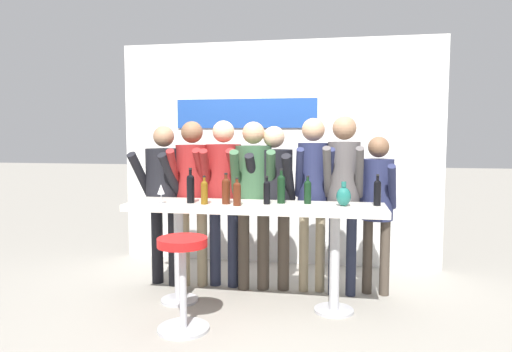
% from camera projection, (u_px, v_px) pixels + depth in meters
% --- Properties ---
extents(ground_plane, '(40.00, 40.00, 0.00)m').
position_uv_depth(ground_plane, '(254.00, 306.00, 4.29)').
color(ground_plane, gray).
extents(back_wall, '(3.98, 0.12, 2.76)m').
position_uv_depth(back_wall, '(277.00, 153.00, 5.70)').
color(back_wall, silver).
rests_on(back_wall, ground_plane).
extents(tasting_table, '(2.38, 0.58, 0.97)m').
position_uv_depth(tasting_table, '(254.00, 220.00, 4.22)').
color(tasting_table, silver).
rests_on(tasting_table, ground_plane).
extents(bar_stool, '(0.43, 0.43, 0.77)m').
position_uv_depth(bar_stool, '(183.00, 269.00, 3.72)').
color(bar_stool, '#B2B2B7').
rests_on(bar_stool, ground_plane).
extents(person_far_left, '(0.53, 0.62, 1.70)m').
position_uv_depth(person_far_left, '(164.00, 188.00, 4.84)').
color(person_far_left, black).
rests_on(person_far_left, ground_plane).
extents(person_left, '(0.46, 0.58, 1.75)m').
position_uv_depth(person_left, '(192.00, 184.00, 4.78)').
color(person_left, gray).
rests_on(person_left, ground_plane).
extents(person_center_left, '(0.46, 0.57, 1.76)m').
position_uv_depth(person_center_left, '(223.00, 185.00, 4.77)').
color(person_center_left, '#23283D').
rests_on(person_center_left, ground_plane).
extents(person_center, '(0.50, 0.60, 1.74)m').
position_uv_depth(person_center, '(253.00, 187.00, 4.67)').
color(person_center, '#473D33').
rests_on(person_center, ground_plane).
extents(person_center_right, '(0.48, 0.57, 1.70)m').
position_uv_depth(person_center_right, '(274.00, 190.00, 4.68)').
color(person_center_right, '#473D33').
rests_on(person_center_right, ground_plane).
extents(person_right, '(0.41, 0.55, 1.77)m').
position_uv_depth(person_right, '(313.00, 183.00, 4.60)').
color(person_right, gray).
rests_on(person_right, ground_plane).
extents(person_far_right, '(0.39, 0.53, 1.79)m').
position_uv_depth(person_far_right, '(343.00, 183.00, 4.49)').
color(person_far_right, '#23283D').
rests_on(person_far_right, ground_plane).
extents(person_rightmost, '(0.42, 0.53, 1.59)m').
position_uv_depth(person_rightmost, '(377.00, 197.00, 4.52)').
color(person_rightmost, '#473D33').
rests_on(person_rightmost, ground_plane).
extents(wine_bottle_0, '(0.06, 0.06, 0.26)m').
position_uv_depth(wine_bottle_0, '(267.00, 191.00, 4.18)').
color(wine_bottle_0, black).
rests_on(wine_bottle_0, tasting_table).
extents(wine_bottle_1, '(0.07, 0.07, 0.26)m').
position_uv_depth(wine_bottle_1, '(308.00, 191.00, 4.20)').
color(wine_bottle_1, black).
rests_on(wine_bottle_1, tasting_table).
extents(wine_bottle_2, '(0.06, 0.06, 0.26)m').
position_uv_depth(wine_bottle_2, '(204.00, 191.00, 4.16)').
color(wine_bottle_2, brown).
rests_on(wine_bottle_2, tasting_table).
extents(wine_bottle_3, '(0.07, 0.07, 0.25)m').
position_uv_depth(wine_bottle_3, '(237.00, 193.00, 4.08)').
color(wine_bottle_3, '#4C1E0F').
rests_on(wine_bottle_3, tasting_table).
extents(wine_bottle_4, '(0.07, 0.07, 0.33)m').
position_uv_depth(wine_bottle_4, '(191.00, 187.00, 4.24)').
color(wine_bottle_4, black).
rests_on(wine_bottle_4, tasting_table).
extents(wine_bottle_5, '(0.07, 0.07, 0.32)m').
position_uv_depth(wine_bottle_5, '(281.00, 187.00, 4.23)').
color(wine_bottle_5, black).
rests_on(wine_bottle_5, tasting_table).
extents(wine_bottle_6, '(0.06, 0.06, 0.28)m').
position_uv_depth(wine_bottle_6, '(377.00, 191.00, 4.08)').
color(wine_bottle_6, black).
rests_on(wine_bottle_6, tasting_table).
extents(wine_bottle_7, '(0.08, 0.08, 0.29)m').
position_uv_depth(wine_bottle_7, '(226.00, 190.00, 4.18)').
color(wine_bottle_7, '#4C1E0F').
rests_on(wine_bottle_7, tasting_table).
extents(wine_glass_0, '(0.07, 0.07, 0.18)m').
position_uv_depth(wine_glass_0, '(161.00, 190.00, 4.22)').
color(wine_glass_0, silver).
rests_on(wine_glass_0, tasting_table).
extents(decorative_vase, '(0.13, 0.13, 0.22)m').
position_uv_depth(decorative_vase, '(344.00, 196.00, 4.07)').
color(decorative_vase, '#1E665B').
rests_on(decorative_vase, tasting_table).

